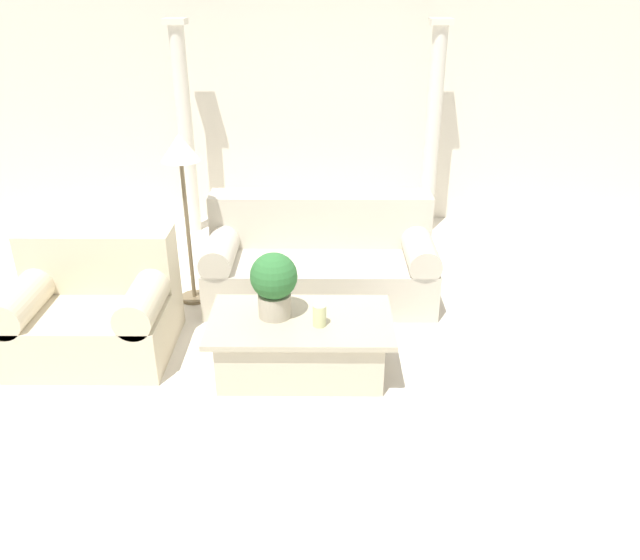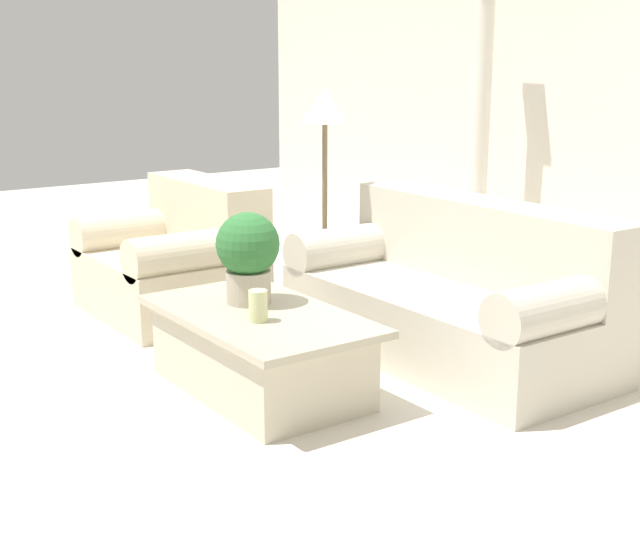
{
  "view_description": "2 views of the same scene",
  "coord_description": "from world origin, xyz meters",
  "px_view_note": "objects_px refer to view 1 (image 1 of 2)",
  "views": [
    {
      "loc": [
        0.21,
        -4.5,
        2.7
      ],
      "look_at": [
        0.18,
        -0.15,
        0.58
      ],
      "focal_mm": 35.0,
      "sensor_mm": 36.0,
      "label": 1
    },
    {
      "loc": [
        3.88,
        -2.84,
        1.76
      ],
      "look_at": [
        0.22,
        -0.27,
        0.62
      ],
      "focal_mm": 50.0,
      "sensor_mm": 36.0,
      "label": 2
    }
  ],
  "objects_px": {
    "loveseat": "(95,305)",
    "coffee_table": "(301,344)",
    "sofa_long": "(320,258)",
    "potted_plant": "(274,282)",
    "floor_lamp": "(181,164)"
  },
  "relations": [
    {
      "from": "sofa_long",
      "to": "potted_plant",
      "type": "bearing_deg",
      "value": -104.98
    },
    {
      "from": "sofa_long",
      "to": "loveseat",
      "type": "distance_m",
      "value": 2.0
    },
    {
      "from": "sofa_long",
      "to": "potted_plant",
      "type": "xyz_separation_m",
      "value": [
        -0.33,
        -1.22,
        0.36
      ]
    },
    {
      "from": "loveseat",
      "to": "floor_lamp",
      "type": "distance_m",
      "value": 1.36
    },
    {
      "from": "loveseat",
      "to": "coffee_table",
      "type": "relative_size",
      "value": 0.88
    },
    {
      "from": "sofa_long",
      "to": "floor_lamp",
      "type": "xyz_separation_m",
      "value": [
        -1.17,
        -0.12,
        0.92
      ]
    },
    {
      "from": "coffee_table",
      "to": "loveseat",
      "type": "bearing_deg",
      "value": 168.46
    },
    {
      "from": "sofa_long",
      "to": "potted_plant",
      "type": "height_order",
      "value": "potted_plant"
    },
    {
      "from": "sofa_long",
      "to": "floor_lamp",
      "type": "distance_m",
      "value": 1.49
    },
    {
      "from": "potted_plant",
      "to": "floor_lamp",
      "type": "distance_m",
      "value": 1.5
    },
    {
      "from": "coffee_table",
      "to": "potted_plant",
      "type": "xyz_separation_m",
      "value": [
        -0.19,
        0.05,
        0.49
      ]
    },
    {
      "from": "loveseat",
      "to": "coffee_table",
      "type": "xyz_separation_m",
      "value": [
        1.63,
        -0.33,
        -0.15
      ]
    },
    {
      "from": "loveseat",
      "to": "coffee_table",
      "type": "bearing_deg",
      "value": -11.54
    },
    {
      "from": "loveseat",
      "to": "sofa_long",
      "type": "bearing_deg",
      "value": 27.98
    },
    {
      "from": "sofa_long",
      "to": "floor_lamp",
      "type": "relative_size",
      "value": 1.33
    }
  ]
}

